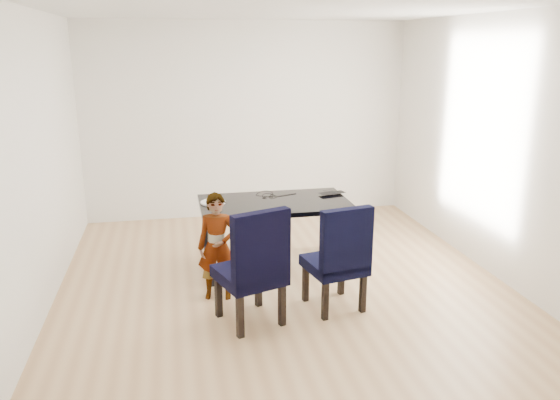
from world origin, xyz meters
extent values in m
cube|color=tan|center=(0.00, 0.00, -0.01)|extent=(4.50, 5.00, 0.01)
cube|color=white|center=(0.00, 0.00, 2.71)|extent=(4.50, 5.00, 0.01)
cube|color=white|center=(0.00, 2.50, 1.35)|extent=(4.50, 0.01, 2.70)
cube|color=silver|center=(0.00, -2.50, 1.35)|extent=(4.50, 0.01, 2.70)
cube|color=white|center=(-2.25, 0.00, 1.35)|extent=(0.01, 5.00, 2.70)
cube|color=white|center=(2.25, 0.00, 1.35)|extent=(0.01, 5.00, 2.70)
cube|color=black|center=(0.00, 0.50, 0.38)|extent=(1.60, 0.90, 0.75)
cube|color=black|center=(-0.45, -0.68, 0.54)|extent=(0.67, 0.68, 1.08)
cube|color=black|center=(0.36, -0.56, 0.51)|extent=(0.58, 0.60, 1.02)
imported|color=#FF4715|center=(-0.68, -0.15, 0.52)|extent=(0.42, 0.32, 1.05)
cylinder|color=silver|center=(-0.65, 0.57, 0.76)|extent=(0.27, 0.27, 0.01)
ellipsoid|color=gold|center=(-0.66, 0.58, 0.79)|extent=(0.15, 0.10, 0.05)
imported|color=black|center=(0.68, 0.69, 0.76)|extent=(0.33, 0.25, 0.02)
torus|color=black|center=(-0.03, 0.69, 0.75)|extent=(0.16, 0.16, 0.01)
camera|label=1|loc=(-1.06, -5.04, 2.37)|focal=35.00mm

